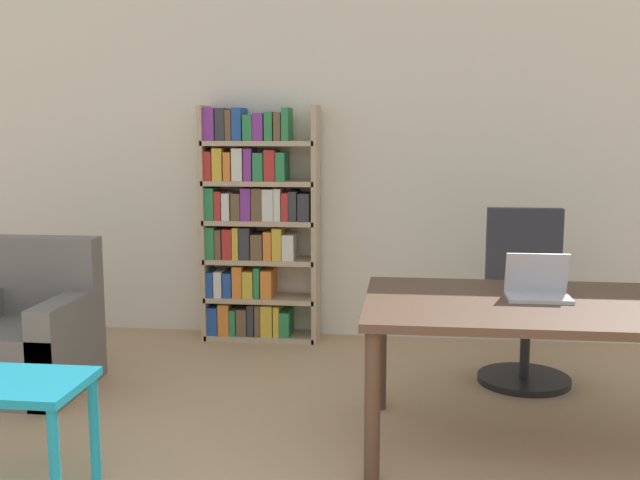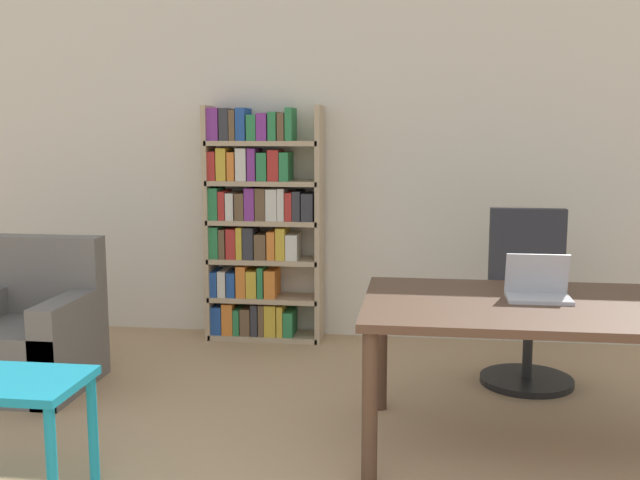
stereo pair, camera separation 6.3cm
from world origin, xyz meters
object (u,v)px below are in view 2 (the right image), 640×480
(side_table_blue, at_px, (13,401))
(laptop, at_px, (538,289))
(desk, at_px, (554,319))
(bookshelf, at_px, (257,226))
(armchair, at_px, (28,339))
(office_chair, at_px, (528,307))

(side_table_blue, bearing_deg, laptop, 21.52)
(desk, distance_m, side_table_blue, 2.44)
(side_table_blue, xyz_separation_m, bookshelf, (0.47, 2.60, 0.41))
(desk, distance_m, laptop, 0.16)
(laptop, xyz_separation_m, bookshelf, (-1.76, 1.72, 0.06))
(armchair, xyz_separation_m, bookshelf, (1.15, 1.25, 0.56))
(laptop, distance_m, office_chair, 1.05)
(armchair, height_order, bookshelf, bookshelf)
(desk, relative_size, side_table_blue, 3.11)
(armchair, distance_m, bookshelf, 1.79)
(desk, xyz_separation_m, laptop, (-0.07, 0.08, 0.13))
(laptop, relative_size, bookshelf, 0.17)
(laptop, bearing_deg, office_chair, 84.32)
(side_table_blue, height_order, armchair, armchair)
(laptop, height_order, office_chair, office_chair)
(laptop, bearing_deg, armchair, 170.82)
(armchair, bearing_deg, bookshelf, 47.34)
(office_chair, xyz_separation_m, bookshelf, (-1.86, 0.72, 0.38))
(bookshelf, bearing_deg, side_table_blue, -100.14)
(desk, relative_size, laptop, 5.97)
(desk, distance_m, bookshelf, 2.57)
(laptop, xyz_separation_m, armchair, (-2.92, 0.47, -0.50))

